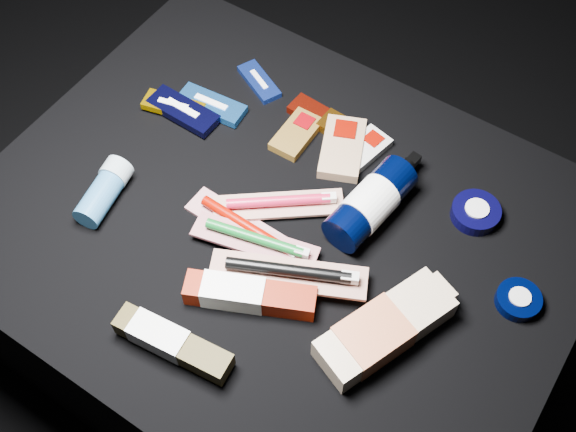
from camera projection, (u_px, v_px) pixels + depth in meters
The scene contains 21 objects.
ground at pixel (280, 323), 1.53m from camera, with size 3.00×3.00×0.00m, color black.
cloth_table at pixel (278, 279), 1.36m from camera, with size 0.98×0.78×0.40m, color black.
luna_bar_0 at pixel (259, 82), 1.36m from camera, with size 0.11×0.08×0.01m.
luna_bar_1 at pixel (211, 105), 1.32m from camera, with size 0.13×0.06×0.02m.
luna_bar_2 at pixel (183, 111), 1.31m from camera, with size 0.14×0.05×0.02m.
luna_bar_3 at pixel (174, 106), 1.31m from camera, with size 0.12×0.07×0.01m.
clif_bar_0 at pixel (298, 133), 1.29m from camera, with size 0.06×0.10×0.02m.
clif_bar_1 at pixel (365, 149), 1.27m from camera, with size 0.07×0.11×0.02m.
clif_bar_2 at pixel (343, 146), 1.27m from camera, with size 0.12×0.15×0.02m.
power_bar at pixel (330, 123), 1.30m from camera, with size 0.15×0.05×0.02m.
lotion_bottle at pixel (371, 203), 1.17m from camera, with size 0.09×0.22×0.07m.
cream_tin_upper at pixel (476, 212), 1.19m from camera, with size 0.08×0.08×0.03m.
cream_tin_lower at pixel (518, 300), 1.11m from camera, with size 0.07×0.07×0.02m.
bodywash_bottle at pixel (383, 330), 1.06m from camera, with size 0.15×0.23×0.05m.
deodorant_stick at pixel (104, 191), 1.20m from camera, with size 0.07×0.13×0.05m.
toothbrush_pack_0 at pixel (248, 229), 1.18m from camera, with size 0.22×0.06×0.02m.
toothbrush_pack_1 at pixel (280, 203), 1.20m from camera, with size 0.20×0.17×0.02m.
toothbrush_pack_2 at pixel (256, 240), 1.15m from camera, with size 0.21×0.10×0.02m.
toothbrush_pack_3 at pixel (291, 273), 1.11m from camera, with size 0.25×0.16×0.03m.
toothpaste_carton_red at pixel (244, 294), 1.10m from camera, with size 0.20×0.12×0.04m.
toothpaste_carton_green at pixel (168, 341), 1.06m from camera, with size 0.19×0.06×0.04m.
Camera 1 is at (0.37, -0.52, 1.41)m, focal length 45.00 mm.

